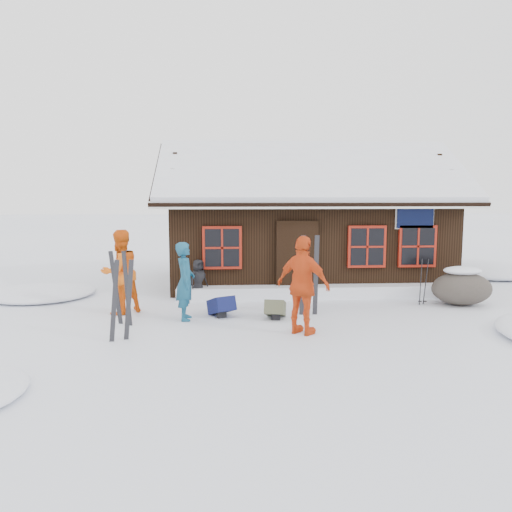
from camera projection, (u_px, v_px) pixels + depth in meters
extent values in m
plane|color=white|center=(272.00, 320.00, 11.02)|extent=(120.00, 120.00, 0.00)
cube|color=black|center=(304.00, 242.00, 15.92)|extent=(8.00, 5.00, 2.50)
cube|color=black|center=(313.00, 173.00, 14.20)|extent=(8.90, 3.14, 1.88)
cube|color=black|center=(297.00, 177.00, 17.12)|extent=(8.90, 3.14, 1.88)
cube|color=white|center=(313.00, 168.00, 14.18)|extent=(8.72, 3.07, 1.86)
cube|color=white|center=(297.00, 173.00, 17.10)|extent=(8.72, 3.07, 1.86)
cube|color=white|center=(305.00, 147.00, 15.55)|extent=(8.81, 0.22, 0.14)
cube|color=silver|center=(323.00, 205.00, 12.84)|extent=(8.90, 0.10, 0.20)
cube|color=black|center=(297.00, 260.00, 13.38)|extent=(1.00, 0.10, 2.00)
cube|color=black|center=(415.00, 217.00, 13.42)|extent=(1.00, 0.06, 0.60)
cube|color=maroon|center=(222.00, 248.00, 13.19)|extent=(1.04, 0.10, 1.14)
cube|color=black|center=(222.00, 248.00, 13.15)|extent=(0.90, 0.04, 1.00)
cube|color=maroon|center=(367.00, 247.00, 13.46)|extent=(1.04, 0.10, 1.14)
cube|color=black|center=(367.00, 247.00, 13.42)|extent=(0.90, 0.04, 1.00)
cube|color=maroon|center=(417.00, 246.00, 13.55)|extent=(1.04, 0.10, 1.14)
cube|color=black|center=(418.00, 246.00, 13.51)|extent=(0.90, 0.04, 1.00)
cube|color=white|center=(320.00, 291.00, 13.33)|extent=(7.60, 0.60, 0.35)
ellipsoid|color=white|center=(43.00, 296.00, 13.59)|extent=(2.80, 2.80, 0.34)
ellipsoid|color=white|center=(482.00, 273.00, 17.50)|extent=(4.00, 4.00, 0.48)
imported|color=navy|center=(185.00, 281.00, 10.93)|extent=(0.43, 0.64, 1.73)
imported|color=orange|center=(120.00, 272.00, 11.48)|extent=(1.20, 1.19, 1.95)
imported|color=#D94516|center=(303.00, 285.00, 9.77)|extent=(1.19, 1.10, 1.96)
imported|color=black|center=(199.00, 280.00, 13.01)|extent=(0.62, 0.60, 1.07)
ellipsoid|color=#4D453E|center=(462.00, 289.00, 12.46)|extent=(1.50, 1.12, 0.82)
ellipsoid|color=white|center=(462.00, 275.00, 12.41)|extent=(0.94, 0.68, 0.21)
cube|color=black|center=(114.00, 302.00, 9.35)|extent=(0.23, 0.14, 1.60)
cube|color=black|center=(129.00, 301.00, 9.41)|extent=(0.25, 0.09, 1.60)
cube|color=black|center=(116.00, 289.00, 10.58)|extent=(0.26, 0.07, 1.63)
cube|color=black|center=(127.00, 289.00, 10.50)|extent=(0.21, 0.18, 1.63)
cube|color=black|center=(302.00, 276.00, 11.38)|extent=(0.13, 0.04, 1.88)
cube|color=black|center=(316.00, 276.00, 11.40)|extent=(0.13, 0.04, 1.88)
cylinder|color=black|center=(421.00, 283.00, 12.47)|extent=(0.08, 0.11, 1.19)
cylinder|color=black|center=(426.00, 283.00, 12.48)|extent=(0.08, 0.11, 1.19)
cube|color=#0F1544|center=(221.00, 309.00, 11.33)|extent=(0.67, 0.74, 0.33)
cube|color=#4D5039|center=(275.00, 311.00, 11.12)|extent=(0.55, 0.65, 0.31)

